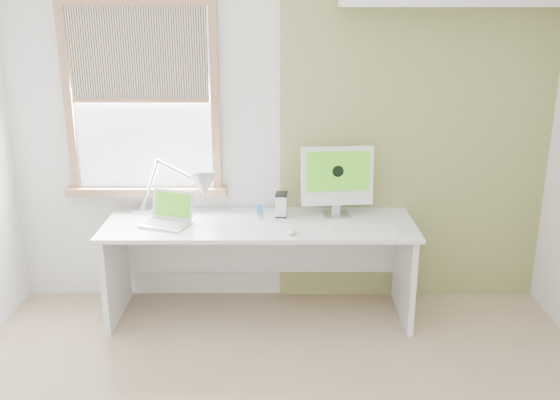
{
  "coord_description": "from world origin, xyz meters",
  "views": [
    {
      "loc": [
        0.0,
        -2.71,
        2.17
      ],
      "look_at": [
        0.0,
        1.05,
        1.0
      ],
      "focal_mm": 39.23,
      "sensor_mm": 36.0,
      "label": 1
    }
  ],
  "objects_px": {
    "external_drive": "(282,204)",
    "imac": "(337,177)",
    "desk": "(260,245)",
    "laptop": "(169,216)",
    "desk_lamp": "(192,188)"
  },
  "relations": [
    {
      "from": "external_drive",
      "to": "imac",
      "type": "bearing_deg",
      "value": 2.08
    },
    {
      "from": "desk",
      "to": "laptop",
      "type": "relative_size",
      "value": 5.65
    },
    {
      "from": "desk",
      "to": "desk_lamp",
      "type": "distance_m",
      "value": 0.64
    },
    {
      "from": "laptop",
      "to": "imac",
      "type": "relative_size",
      "value": 0.74
    },
    {
      "from": "desk",
      "to": "laptop",
      "type": "distance_m",
      "value": 0.69
    },
    {
      "from": "laptop",
      "to": "external_drive",
      "type": "height_order",
      "value": "laptop"
    },
    {
      "from": "laptop",
      "to": "imac",
      "type": "distance_m",
      "value": 1.23
    },
    {
      "from": "desk",
      "to": "imac",
      "type": "relative_size",
      "value": 4.18
    },
    {
      "from": "desk",
      "to": "external_drive",
      "type": "height_order",
      "value": "external_drive"
    },
    {
      "from": "desk",
      "to": "laptop",
      "type": "height_order",
      "value": "laptop"
    },
    {
      "from": "desk_lamp",
      "to": "laptop",
      "type": "height_order",
      "value": "desk_lamp"
    },
    {
      "from": "imac",
      "to": "laptop",
      "type": "bearing_deg",
      "value": -170.98
    },
    {
      "from": "external_drive",
      "to": "imac",
      "type": "height_order",
      "value": "imac"
    },
    {
      "from": "desk",
      "to": "imac",
      "type": "distance_m",
      "value": 0.74
    },
    {
      "from": "desk",
      "to": "external_drive",
      "type": "bearing_deg",
      "value": 30.12
    }
  ]
}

